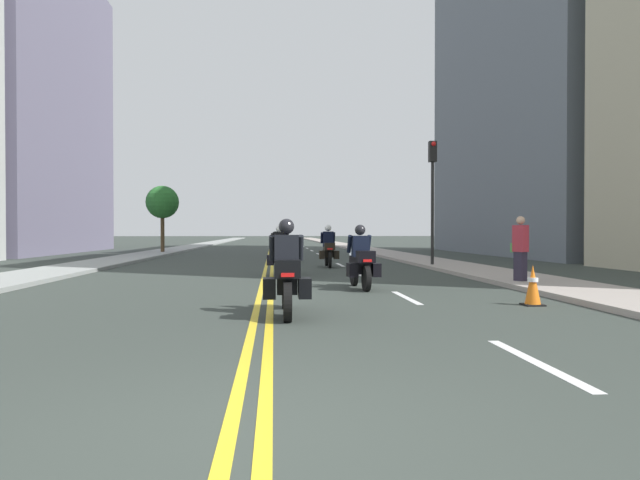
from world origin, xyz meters
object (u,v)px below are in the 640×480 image
at_px(motorcycle_1, 361,262).
at_px(motorcycle_2, 280,254).
at_px(motorcycle_3, 328,250).
at_px(traffic_light_near, 433,180).
at_px(pedestrian_0, 520,250).
at_px(motorcycle_0, 287,277).
at_px(traffic_cone_0, 533,285).
at_px(street_tree_0, 162,203).
at_px(motorcycle_4, 279,247).

distance_m(motorcycle_1, motorcycle_2, 5.09).
height_order(motorcycle_3, traffic_light_near, traffic_light_near).
distance_m(traffic_light_near, pedestrian_0, 7.89).
distance_m(motorcycle_0, motorcycle_2, 8.99).
bearing_deg(motorcycle_1, motorcycle_3, 86.50).
distance_m(traffic_cone_0, street_tree_0, 29.18).
xyz_separation_m(motorcycle_0, pedestrian_0, (6.13, 4.84, 0.28)).
xyz_separation_m(motorcycle_1, traffic_cone_0, (2.75, -3.34, -0.26)).
relative_size(motorcycle_4, traffic_cone_0, 2.90).
relative_size(motorcycle_0, motorcycle_4, 1.01).
bearing_deg(motorcycle_1, motorcycle_4, 95.04).
bearing_deg(pedestrian_0, traffic_cone_0, 135.17).
bearing_deg(motorcycle_4, traffic_cone_0, -71.17).
relative_size(motorcycle_1, pedestrian_0, 1.15).
distance_m(traffic_cone_0, traffic_light_near, 11.87).
bearing_deg(motorcycle_0, street_tree_0, 104.87).
bearing_deg(street_tree_0, traffic_light_near, -48.95).
xyz_separation_m(motorcycle_3, motorcycle_4, (-1.90, 4.10, 0.00)).
bearing_deg(street_tree_0, traffic_cone_0, -65.88).
bearing_deg(motorcycle_4, motorcycle_2, -87.51).
distance_m(motorcycle_2, pedestrian_0, 7.42).
height_order(motorcycle_1, traffic_light_near, traffic_light_near).
xyz_separation_m(motorcycle_3, traffic_light_near, (4.00, -0.58, 2.70)).
xyz_separation_m(motorcycle_3, pedestrian_0, (4.21, -8.08, 0.25)).
relative_size(motorcycle_2, pedestrian_0, 1.24).
relative_size(motorcycle_1, traffic_cone_0, 2.70).
bearing_deg(motorcycle_3, motorcycle_2, -115.67).
bearing_deg(motorcycle_1, pedestrian_0, 4.39).
distance_m(motorcycle_2, traffic_cone_0, 9.31).
distance_m(motorcycle_2, traffic_light_near, 7.35).
distance_m(motorcycle_1, traffic_cone_0, 4.34).
xyz_separation_m(motorcycle_2, traffic_light_near, (5.95, 3.35, 2.72)).
height_order(motorcycle_3, motorcycle_4, motorcycle_4).
xyz_separation_m(motorcycle_4, street_tree_0, (-7.25, 10.42, 2.55)).
xyz_separation_m(traffic_cone_0, street_tree_0, (-11.87, 26.51, 2.85)).
relative_size(motorcycle_1, motorcycle_4, 0.93).
bearing_deg(pedestrian_0, motorcycle_2, 31.97).
distance_m(motorcycle_4, street_tree_0, 12.95).
distance_m(motorcycle_2, motorcycle_3, 4.39).
relative_size(traffic_cone_0, street_tree_0, 0.18).
height_order(motorcycle_0, traffic_light_near, traffic_light_near).
bearing_deg(motorcycle_4, traffic_light_near, -35.60).
distance_m(motorcycle_1, traffic_light_near, 9.43).
bearing_deg(motorcycle_0, traffic_light_near, 64.47).
height_order(motorcycle_0, pedestrian_0, pedestrian_0).
relative_size(traffic_light_near, pedestrian_0, 2.73).
bearing_deg(motorcycle_0, traffic_cone_0, 11.44).
relative_size(motorcycle_2, traffic_light_near, 0.45).
bearing_deg(motorcycle_3, street_tree_0, 122.84).
xyz_separation_m(motorcycle_0, motorcycle_2, (-0.02, 8.99, 0.02)).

